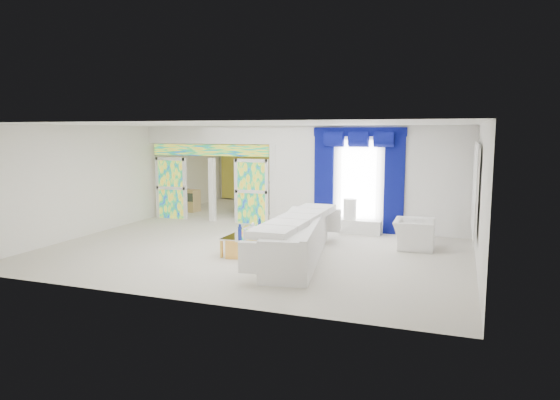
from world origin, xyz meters
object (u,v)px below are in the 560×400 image
at_px(coffee_table, 249,241).
at_px(armchair, 414,234).
at_px(grand_piano, 268,197).
at_px(console_table, 360,227).
at_px(white_sofa, 298,239).

height_order(coffee_table, armchair, armchair).
bearing_deg(grand_piano, armchair, -38.72).
height_order(console_table, armchair, armchair).
xyz_separation_m(coffee_table, console_table, (2.15, 2.86, -0.02)).
bearing_deg(armchair, grand_piano, 50.31).
height_order(white_sofa, grand_piano, grand_piano).
distance_m(console_table, grand_piano, 5.04).
relative_size(white_sofa, console_table, 3.84).
relative_size(coffee_table, grand_piano, 0.99).
bearing_deg(console_table, coffee_table, -126.95).
bearing_deg(white_sofa, grand_piano, 107.04).
xyz_separation_m(console_table, grand_piano, (-3.96, 3.09, 0.29)).
bearing_deg(grand_piano, console_table, -38.15).
bearing_deg(coffee_table, console_table, 53.05).
height_order(coffee_table, grand_piano, grand_piano).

